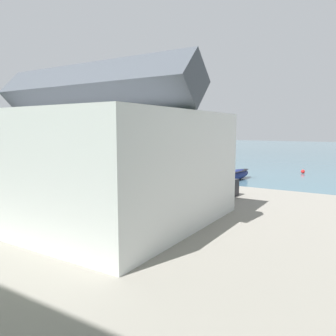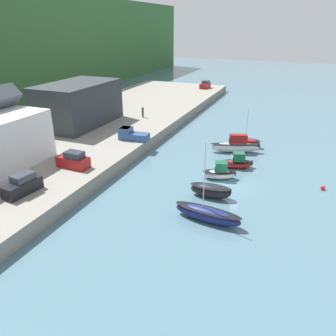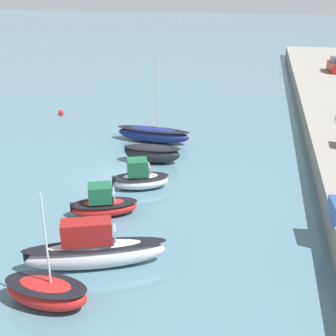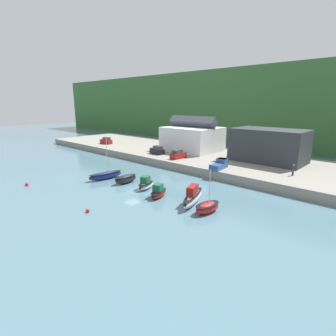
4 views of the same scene
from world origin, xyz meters
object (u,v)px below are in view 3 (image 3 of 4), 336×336
(moored_boat_5, at_px, (46,292))
(moored_boat_1, at_px, (152,153))
(parked_car_1, at_px, (336,66))
(moored_boat_4, at_px, (94,250))
(moored_boat_0, at_px, (153,134))
(moored_boat_2, at_px, (140,178))
(mooring_buoy_0, at_px, (61,112))
(moored_boat_3, at_px, (103,204))

(moored_boat_5, bearing_deg, moored_boat_1, -176.94)
(parked_car_1, bearing_deg, moored_boat_4, -116.02)
(moored_boat_0, distance_m, moored_boat_4, 20.92)
(moored_boat_2, distance_m, parked_car_1, 44.35)
(moored_boat_0, xyz_separation_m, mooring_buoy_0, (-6.95, -12.41, -0.49))
(moored_boat_2, relative_size, moored_boat_3, 0.96)
(moored_boat_1, height_order, moored_boat_2, moored_boat_2)
(moored_boat_4, bearing_deg, moored_boat_1, 161.49)
(moored_boat_3, xyz_separation_m, mooring_buoy_0, (-21.91, -12.32, -0.49))
(moored_boat_0, bearing_deg, parked_car_1, 151.67)
(moored_boat_3, bearing_deg, moored_boat_0, 159.59)
(moored_boat_2, height_order, moored_boat_4, moored_boat_4)
(moored_boat_2, bearing_deg, moored_boat_1, 163.49)
(moored_boat_1, distance_m, moored_boat_3, 9.91)
(moored_boat_0, relative_size, mooring_buoy_0, 13.87)
(moored_boat_0, bearing_deg, mooring_buoy_0, -112.93)
(parked_car_1, bearing_deg, moored_boat_0, -129.96)
(moored_boat_5, bearing_deg, moored_boat_0, -173.83)
(mooring_buoy_0, bearing_deg, moored_boat_0, 60.73)
(moored_boat_1, height_order, moored_boat_3, moored_boat_3)
(moored_boat_5, distance_m, parked_car_1, 57.64)
(moored_boat_2, xyz_separation_m, mooring_buoy_0, (-17.38, -13.72, -0.54))
(moored_boat_2, xyz_separation_m, moored_boat_4, (10.45, 0.04, 0.25))
(moored_boat_0, relative_size, moored_boat_4, 1.08)
(moored_boat_2, distance_m, moored_boat_5, 13.97)
(moored_boat_3, relative_size, moored_boat_5, 0.78)
(moored_boat_0, relative_size, parked_car_1, 1.97)
(moored_boat_0, distance_m, parked_car_1, 35.98)
(mooring_buoy_0, bearing_deg, moored_boat_3, 29.34)
(moored_boat_2, bearing_deg, moored_boat_3, -36.35)
(moored_boat_2, height_order, parked_car_1, parked_car_1)
(moored_boat_1, xyz_separation_m, moored_boat_5, (19.23, -0.97, -0.08))
(moored_boat_3, bearing_deg, moored_boat_1, 153.23)
(moored_boat_0, height_order, moored_boat_4, moored_boat_0)
(moored_boat_2, xyz_separation_m, parked_car_1, (-39.98, 19.13, 1.84))
(moored_boat_1, bearing_deg, moored_boat_0, -169.28)
(moored_boat_1, height_order, moored_boat_4, moored_boat_4)
(moored_boat_3, relative_size, moored_boat_4, 0.61)
(moored_boat_2, bearing_deg, moored_boat_0, 168.02)
(moored_boat_1, bearing_deg, parked_car_1, 149.76)
(moored_boat_0, height_order, moored_boat_5, moored_boat_0)
(moored_boat_5, xyz_separation_m, mooring_buoy_0, (-31.30, -12.50, -0.45))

